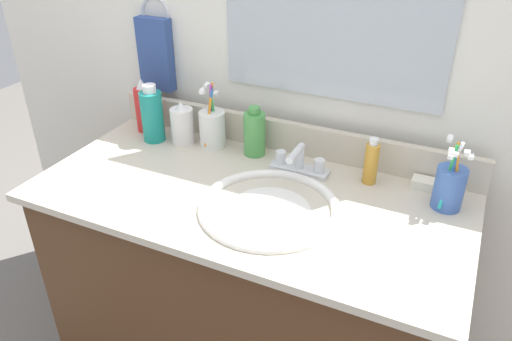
% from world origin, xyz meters
% --- Properties ---
extents(vanity_cabinet, '(1.05, 0.49, 0.74)m').
position_xyz_m(vanity_cabinet, '(0.00, 0.00, 0.37)').
color(vanity_cabinet, '#4C2D19').
rests_on(vanity_cabinet, ground_plane).
extents(countertop, '(1.09, 0.53, 0.02)m').
position_xyz_m(countertop, '(0.00, 0.00, 0.75)').
color(countertop, beige).
rests_on(countertop, vanity_cabinet).
extents(backsplash, '(1.09, 0.02, 0.09)m').
position_xyz_m(backsplash, '(0.00, 0.25, 0.81)').
color(backsplash, beige).
rests_on(backsplash, countertop).
extents(back_wall, '(2.19, 0.04, 1.30)m').
position_xyz_m(back_wall, '(0.00, 0.32, 0.65)').
color(back_wall, white).
rests_on(back_wall, ground_plane).
extents(towel_ring, '(0.10, 0.01, 0.10)m').
position_xyz_m(towel_ring, '(-0.44, 0.29, 1.10)').
color(towel_ring, silver).
extents(hand_towel, '(0.11, 0.04, 0.22)m').
position_xyz_m(hand_towel, '(-0.44, 0.28, 0.98)').
color(hand_towel, '#334C8C').
extents(sink_basin, '(0.34, 0.34, 0.11)m').
position_xyz_m(sink_basin, '(0.08, -0.04, 0.73)').
color(sink_basin, white).
rests_on(sink_basin, countertop).
extents(faucet, '(0.16, 0.10, 0.08)m').
position_xyz_m(faucet, '(0.08, 0.15, 0.79)').
color(faucet, silver).
rests_on(faucet, countertop).
extents(bottle_toner_green, '(0.06, 0.06, 0.14)m').
position_xyz_m(bottle_toner_green, '(-0.07, 0.20, 0.83)').
color(bottle_toner_green, '#4C9E4C').
rests_on(bottle_toner_green, countertop).
extents(bottle_spray_red, '(0.05, 0.05, 0.17)m').
position_xyz_m(bottle_spray_red, '(-0.45, 0.19, 0.84)').
color(bottle_spray_red, red).
rests_on(bottle_spray_red, countertop).
extents(bottle_lotion_white, '(0.07, 0.07, 0.13)m').
position_xyz_m(bottle_lotion_white, '(-0.30, 0.17, 0.82)').
color(bottle_lotion_white, white).
rests_on(bottle_lotion_white, countertop).
extents(bottle_oil_amber, '(0.04, 0.04, 0.13)m').
position_xyz_m(bottle_oil_amber, '(0.26, 0.18, 0.82)').
color(bottle_oil_amber, gold).
rests_on(bottle_oil_amber, countertop).
extents(bottle_mouthwash_teal, '(0.07, 0.07, 0.17)m').
position_xyz_m(bottle_mouthwash_teal, '(-0.38, 0.15, 0.84)').
color(bottle_mouthwash_teal, teal).
rests_on(bottle_mouthwash_teal, countertop).
extents(cup_blue_plastic, '(0.07, 0.09, 0.18)m').
position_xyz_m(cup_blue_plastic, '(0.46, 0.15, 0.82)').
color(cup_blue_plastic, '#3F66B7').
rests_on(cup_blue_plastic, countertop).
extents(cup_white_ceramic, '(0.08, 0.08, 0.19)m').
position_xyz_m(cup_white_ceramic, '(-0.21, 0.19, 0.82)').
color(cup_white_ceramic, white).
rests_on(cup_white_ceramic, countertop).
extents(soap_bar, '(0.06, 0.04, 0.02)m').
position_xyz_m(soap_bar, '(0.40, 0.21, 0.77)').
color(soap_bar, white).
rests_on(soap_bar, countertop).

